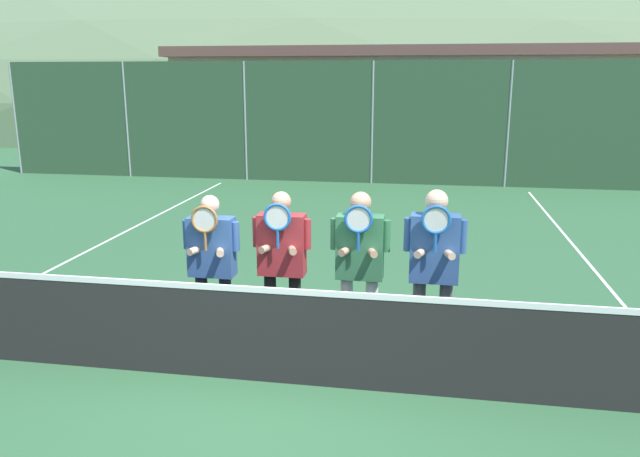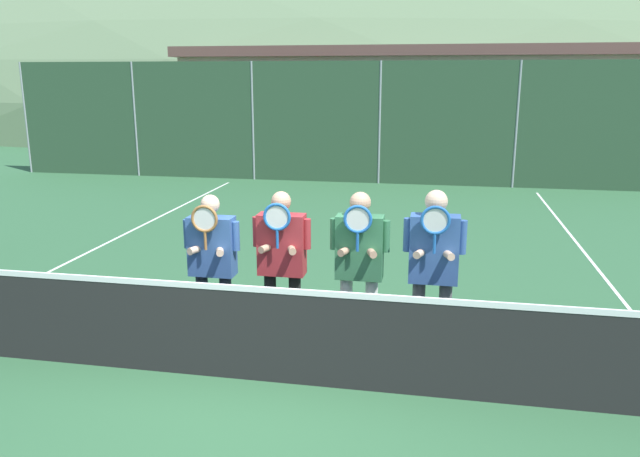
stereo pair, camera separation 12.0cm
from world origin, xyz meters
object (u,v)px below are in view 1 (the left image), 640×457
(player_leftmost, at_px, (212,258))
(player_rightmost, at_px, (434,261))
(car_left_of_center, at_px, (366,139))
(car_far_left, at_px, (210,139))
(player_center_left, at_px, (282,256))
(car_center, at_px, (531,143))
(player_center_right, at_px, (360,259))

(player_leftmost, distance_m, player_rightmost, 2.33)
(player_leftmost, bearing_deg, player_rightmost, 0.46)
(player_leftmost, xyz_separation_m, car_left_of_center, (0.29, 13.59, -0.05))
(car_far_left, bearing_deg, player_center_left, -67.44)
(player_leftmost, height_order, car_far_left, car_far_left)
(car_left_of_center, xyz_separation_m, car_center, (4.96, -0.19, -0.03))
(player_center_left, bearing_deg, car_center, 71.28)
(car_far_left, bearing_deg, car_center, 0.11)
(player_leftmost, relative_size, car_left_of_center, 0.39)
(player_rightmost, bearing_deg, player_leftmost, -179.54)
(car_center, bearing_deg, player_leftmost, -111.39)
(player_center_right, relative_size, car_center, 0.39)
(car_left_of_center, bearing_deg, player_center_left, -88.09)
(player_rightmost, relative_size, car_center, 0.40)
(player_leftmost, height_order, player_rightmost, player_rightmost)
(player_center_right, xyz_separation_m, player_rightmost, (0.76, -0.06, 0.04))
(player_leftmost, relative_size, player_center_right, 0.96)
(player_center_right, distance_m, player_rightmost, 0.76)
(player_leftmost, distance_m, car_left_of_center, 13.60)
(player_center_left, relative_size, player_center_right, 0.98)
(player_leftmost, bearing_deg, player_center_left, 7.96)
(player_rightmost, bearing_deg, car_left_of_center, 98.54)
(player_rightmost, bearing_deg, car_far_left, 118.00)
(player_center_left, bearing_deg, car_far_left, 112.56)
(player_center_left, height_order, player_rightmost, player_rightmost)
(player_center_right, relative_size, car_far_left, 0.37)
(car_far_left, bearing_deg, car_left_of_center, 2.38)
(player_center_right, distance_m, car_center, 13.82)
(player_leftmost, relative_size, player_center_left, 0.98)
(player_leftmost, xyz_separation_m, car_far_left, (-4.78, 13.38, -0.11))
(player_center_left, xyz_separation_m, car_center, (4.51, 13.30, -0.11))
(player_rightmost, relative_size, car_far_left, 0.39)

